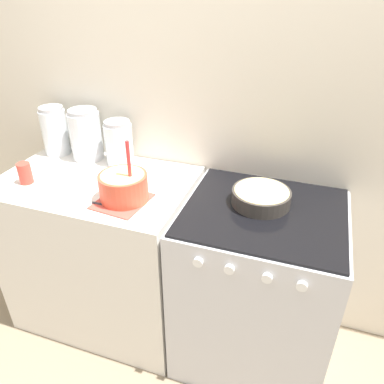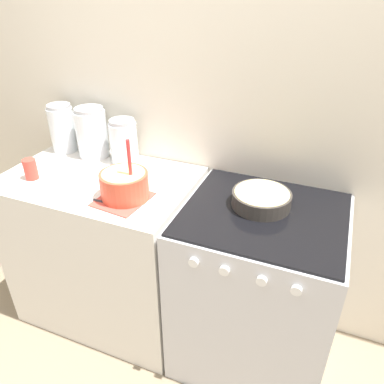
# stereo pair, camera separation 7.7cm
# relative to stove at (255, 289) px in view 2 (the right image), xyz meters

# --- Properties ---
(ground_plane) EXTENTS (12.00, 12.00, 0.00)m
(ground_plane) POSITION_rel_stove_xyz_m (-0.37, -0.32, -0.45)
(ground_plane) COLOR gray
(wall_back) EXTENTS (4.92, 0.05, 2.40)m
(wall_back) POSITION_rel_stove_xyz_m (-0.37, 0.35, 0.75)
(wall_back) COLOR beige
(wall_back) RESTS_ON ground_plane
(countertop_cabinet) EXTENTS (0.96, 0.64, 0.91)m
(countertop_cabinet) POSITION_rel_stove_xyz_m (-0.85, 0.00, 0.00)
(countertop_cabinet) COLOR silver
(countertop_cabinet) RESTS_ON ground_plane
(stove) EXTENTS (0.71, 0.66, 0.91)m
(stove) POSITION_rel_stove_xyz_m (0.00, 0.00, 0.00)
(stove) COLOR silver
(stove) RESTS_ON ground_plane
(mixing_bowl) EXTENTS (0.22, 0.22, 0.29)m
(mixing_bowl) POSITION_rel_stove_xyz_m (-0.62, -0.12, 0.53)
(mixing_bowl) COLOR #D84C33
(mixing_bowl) RESTS_ON countertop_cabinet
(baking_pan) EXTENTS (0.26, 0.26, 0.07)m
(baking_pan) POSITION_rel_stove_xyz_m (-0.03, 0.05, 0.49)
(baking_pan) COLOR #38332D
(baking_pan) RESTS_ON stove
(storage_jar_left) EXTENTS (0.14, 0.14, 0.27)m
(storage_jar_left) POSITION_rel_stove_xyz_m (-1.22, 0.22, 0.57)
(storage_jar_left) COLOR silver
(storage_jar_left) RESTS_ON countertop_cabinet
(storage_jar_middle) EXTENTS (0.17, 0.17, 0.28)m
(storage_jar_middle) POSITION_rel_stove_xyz_m (-1.02, 0.22, 0.57)
(storage_jar_middle) COLOR silver
(storage_jar_middle) RESTS_ON countertop_cabinet
(storage_jar_right) EXTENTS (0.15, 0.15, 0.24)m
(storage_jar_right) POSITION_rel_stove_xyz_m (-0.82, 0.22, 0.56)
(storage_jar_right) COLOR silver
(storage_jar_right) RESTS_ON countertop_cabinet
(tin_can) EXTENTS (0.06, 0.06, 0.10)m
(tin_can) POSITION_rel_stove_xyz_m (-1.15, -0.13, 0.51)
(tin_can) COLOR #CC3F33
(tin_can) RESTS_ON countertop_cabinet
(recipe_page) EXTENTS (0.23, 0.25, 0.01)m
(recipe_page) POSITION_rel_stove_xyz_m (-0.62, -0.14, 0.46)
(recipe_page) COLOR #CC4C3F
(recipe_page) RESTS_ON countertop_cabinet
(measuring_spoon) EXTENTS (0.12, 0.04, 0.04)m
(measuring_spoon) POSITION_rel_stove_xyz_m (-0.65, -0.20, 0.47)
(measuring_spoon) COLOR #333338
(measuring_spoon) RESTS_ON countertop_cabinet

